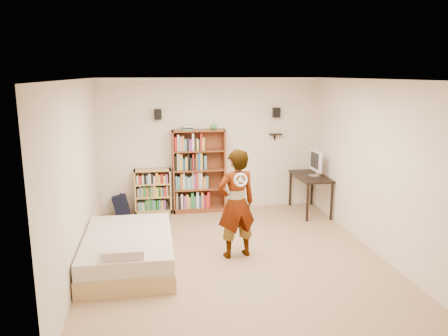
# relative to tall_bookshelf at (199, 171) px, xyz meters

# --- Properties ---
(ground) EXTENTS (4.50, 5.00, 0.01)m
(ground) POSITION_rel_tall_bookshelf_xyz_m (0.27, -2.34, -0.84)
(ground) COLOR tan
(ground) RESTS_ON ground
(room_shell) EXTENTS (4.52, 5.02, 2.71)m
(room_shell) POSITION_rel_tall_bookshelf_xyz_m (0.27, -2.34, 0.92)
(room_shell) COLOR white
(room_shell) RESTS_ON ground
(crown_molding) EXTENTS (4.50, 5.00, 0.06)m
(crown_molding) POSITION_rel_tall_bookshelf_xyz_m (0.27, -2.34, 1.83)
(crown_molding) COLOR white
(crown_molding) RESTS_ON room_shell
(speaker_left) EXTENTS (0.14, 0.12, 0.20)m
(speaker_left) POSITION_rel_tall_bookshelf_xyz_m (-0.78, 0.06, 1.16)
(speaker_left) COLOR black
(speaker_left) RESTS_ON room_shell
(speaker_right) EXTENTS (0.14, 0.12, 0.20)m
(speaker_right) POSITION_rel_tall_bookshelf_xyz_m (1.62, 0.06, 1.16)
(speaker_right) COLOR black
(speaker_right) RESTS_ON room_shell
(wall_shelf) EXTENTS (0.25, 0.16, 0.02)m
(wall_shelf) POSITION_rel_tall_bookshelf_xyz_m (1.62, 0.07, 0.71)
(wall_shelf) COLOR black
(wall_shelf) RESTS_ON room_shell
(tall_bookshelf) EXTENTS (1.06, 0.31, 1.68)m
(tall_bookshelf) POSITION_rel_tall_bookshelf_xyz_m (0.00, 0.00, 0.00)
(tall_bookshelf) COLOR brown
(tall_bookshelf) RESTS_ON ground
(low_bookshelf) EXTENTS (0.73, 0.27, 0.91)m
(low_bookshelf) POSITION_rel_tall_bookshelf_xyz_m (-0.93, 0.02, -0.39)
(low_bookshelf) COLOR tan
(low_bookshelf) RESTS_ON ground
(computer_desk) EXTENTS (0.57, 1.14, 0.78)m
(computer_desk) POSITION_rel_tall_bookshelf_xyz_m (2.21, -0.46, -0.45)
(computer_desk) COLOR black
(computer_desk) RESTS_ON ground
(imac) EXTENTS (0.14, 0.52, 0.51)m
(imac) POSITION_rel_tall_bookshelf_xyz_m (2.26, -0.52, 0.19)
(imac) COLOR silver
(imac) RESTS_ON computer_desk
(daybed) EXTENTS (1.29, 1.98, 0.58)m
(daybed) POSITION_rel_tall_bookshelf_xyz_m (-1.32, -2.43, -0.55)
(daybed) COLOR beige
(daybed) RESTS_ON ground
(person) EXTENTS (0.69, 0.53, 1.69)m
(person) POSITION_rel_tall_bookshelf_xyz_m (0.31, -2.36, 0.00)
(person) COLOR black
(person) RESTS_ON ground
(wii_wheel) EXTENTS (0.20, 0.08, 0.20)m
(wii_wheel) POSITION_rel_tall_bookshelf_xyz_m (0.31, -2.68, 0.45)
(wii_wheel) COLOR silver
(wii_wheel) RESTS_ON person
(navy_bag) EXTENTS (0.31, 0.21, 0.42)m
(navy_bag) POSITION_rel_tall_bookshelf_xyz_m (-1.58, 0.00, -0.63)
(navy_bag) COLOR black
(navy_bag) RESTS_ON ground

